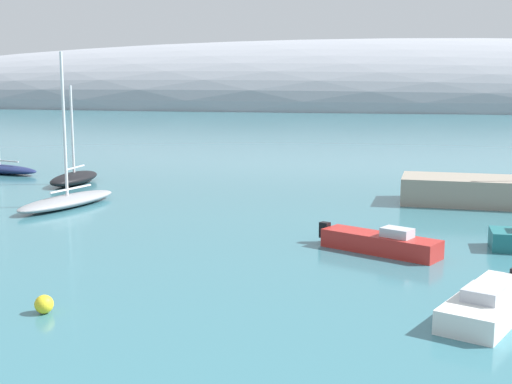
{
  "coord_description": "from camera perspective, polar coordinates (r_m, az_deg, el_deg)",
  "views": [
    {
      "loc": [
        8.81,
        -7.1,
        7.57
      ],
      "look_at": [
        1.03,
        29.86,
        1.37
      ],
      "focal_mm": 47.78,
      "sensor_mm": 36.0,
      "label": 1
    }
  ],
  "objects": [
    {
      "name": "sailboat_black_near_shore",
      "position": [
        51.98,
        -14.98,
        1.18
      ],
      "size": [
        2.31,
        5.97,
        7.22
      ],
      "rotation": [
        0.0,
        0.0,
        4.7
      ],
      "color": "black",
      "rests_on": "water"
    },
    {
      "name": "motorboat_white_outer",
      "position": [
        23.66,
        19.05,
        -8.8
      ],
      "size": [
        3.87,
        5.87,
        1.16
      ],
      "rotation": [
        0.0,
        0.0,
        4.3
      ],
      "color": "white",
      "rests_on": "water"
    },
    {
      "name": "mooring_buoy_yellow",
      "position": [
        23.69,
        -17.33,
        -8.96
      ],
      "size": [
        0.62,
        0.62,
        0.62
      ],
      "primitive_type": "sphere",
      "color": "yellow",
      "rests_on": "water"
    },
    {
      "name": "distant_ridge",
      "position": [
        193.95,
        9.0,
        6.97
      ],
      "size": [
        370.47,
        64.9,
        37.74
      ],
      "primitive_type": "ellipsoid",
      "color": "#999EA8",
      "rests_on": "ground"
    },
    {
      "name": "sailboat_navy_mid_mooring",
      "position": [
        60.08,
        -20.67,
        1.88
      ],
      "size": [
        8.47,
        4.32,
        7.42
      ],
      "rotation": [
        0.0,
        0.0,
        2.84
      ],
      "color": "navy",
      "rests_on": "water"
    },
    {
      "name": "sailboat_grey_outer_mooring",
      "position": [
        42.79,
        -15.51,
        -0.6
      ],
      "size": [
        4.17,
        8.17,
        9.24
      ],
      "rotation": [
        0.0,
        0.0,
        4.45
      ],
      "color": "gray",
      "rests_on": "water"
    },
    {
      "name": "motorboat_red_foreground",
      "position": [
        30.83,
        10.37,
        -4.18
      ],
      "size": [
        5.63,
        3.74,
        1.22
      ],
      "rotation": [
        0.0,
        0.0,
        5.81
      ],
      "color": "red",
      "rests_on": "water"
    }
  ]
}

